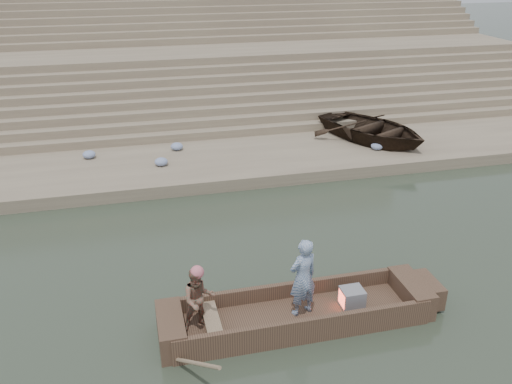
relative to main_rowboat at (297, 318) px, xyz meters
name	(u,v)px	position (x,y,z in m)	size (l,w,h in m)	color
ground	(282,304)	(-0.12, 0.67, -0.11)	(120.00, 120.00, 0.00)	#2B3629
lower_landing	(217,163)	(-0.12, 8.67, 0.09)	(32.00, 4.00, 0.40)	gray
mid_landing	(188,81)	(-0.12, 16.17, 1.29)	(32.00, 3.00, 2.80)	gray
upper_landing	(172,33)	(-0.12, 23.17, 2.49)	(32.00, 3.00, 5.20)	gray
ghat_steps	(183,65)	(-0.12, 17.86, 1.69)	(32.00, 11.00, 5.20)	gray
main_rowboat	(297,318)	(0.00, 0.00, 0.00)	(5.00, 1.30, 0.22)	brown
rowboat_trim	(307,309)	(0.21, -0.01, 0.20)	(6.04, 2.63, 2.01)	brown
standing_man	(303,277)	(0.11, 0.03, 0.96)	(0.62, 0.41, 1.70)	navy
rowing_man	(199,299)	(-1.98, 0.05, 0.78)	(0.65, 0.51, 1.34)	#236B4E
television	(351,298)	(1.18, 0.00, 0.31)	(0.46, 0.42, 0.40)	slate
beached_rowboat	(372,129)	(5.87, 9.13, 0.75)	(3.19, 4.46, 0.92)	#2D2116
cloth_bundles	(157,157)	(-2.13, 8.93, 0.42)	(14.52, 2.11, 0.26)	#3F5999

